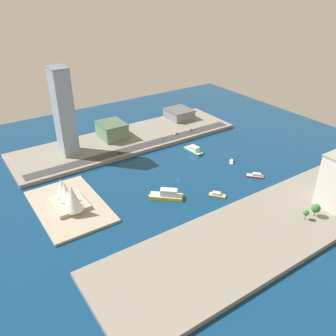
# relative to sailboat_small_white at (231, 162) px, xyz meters

# --- Properties ---
(ground_plane) EXTENTS (440.00, 440.00, 0.00)m
(ground_plane) POSITION_rel_sailboat_small_white_xyz_m (4.73, 58.73, -1.01)
(ground_plane) COLOR navy
(quay_west) EXTENTS (70.00, 240.00, 3.59)m
(quay_west) POSITION_rel_sailboat_small_white_xyz_m (-88.97, 58.73, 0.79)
(quay_west) COLOR gray
(quay_west) RESTS_ON ground_plane
(quay_east) EXTENTS (70.00, 240.00, 3.59)m
(quay_east) POSITION_rel_sailboat_small_white_xyz_m (98.43, 58.73, 0.79)
(quay_east) COLOR gray
(quay_east) RESTS_ON ground_plane
(peninsula_point) EXTENTS (77.03, 48.55, 2.00)m
(peninsula_point) POSITION_rel_sailboat_small_white_xyz_m (15.55, 153.72, -0.01)
(peninsula_point) COLOR #A89E89
(peninsula_point) RESTS_ON ground_plane
(road_strip) EXTENTS (12.38, 228.00, 0.15)m
(road_strip) POSITION_rel_sailboat_small_white_xyz_m (73.41, 58.73, 2.66)
(road_strip) COLOR #38383D
(road_strip) RESTS_ON quay_east
(sailboat_small_white) EXTENTS (8.11, 7.91, 11.48)m
(sailboat_small_white) POSITION_rel_sailboat_small_white_xyz_m (0.00, 0.00, 0.00)
(sailboat_small_white) COLOR white
(sailboat_small_white) RESTS_ON ground_plane
(ferry_yellow_fast) EXTENTS (23.89, 25.38, 8.22)m
(ferry_yellow_fast) POSITION_rel_sailboat_small_white_xyz_m (-15.85, 84.35, 2.01)
(ferry_yellow_fast) COLOR yellow
(ferry_yellow_fast) RESTS_ON ground_plane
(ferry_green_doubledeck) EXTENTS (24.26, 8.90, 6.84)m
(ferry_green_doubledeck) POSITION_rel_sailboat_small_white_xyz_m (38.49, 15.70, 1.44)
(ferry_green_doubledeck) COLOR #2D8C4C
(ferry_green_doubledeck) RESTS_ON ground_plane
(water_taxi_orange) EXTENTS (13.43, 12.14, 3.81)m
(water_taxi_orange) POSITION_rel_sailboat_small_white_xyz_m (-36.39, 49.38, 0.41)
(water_taxi_orange) COLOR orange
(water_taxi_orange) RESTS_ON ground_plane
(tugboat_red) EXTENTS (14.33, 13.60, 3.73)m
(tugboat_red) POSITION_rel_sailboat_small_white_xyz_m (-31.58, 0.69, 0.36)
(tugboat_red) COLOR red
(tugboat_red) RESTS_ON ground_plane
(terminal_long_green) EXTENTS (30.84, 26.24, 16.48)m
(terminal_long_green) POSITION_rel_sailboat_small_white_xyz_m (110.05, 70.37, 10.85)
(terminal_long_green) COLOR slate
(terminal_long_green) RESTS_ON quay_east
(warehouse_low_gray) EXTENTS (30.19, 28.18, 10.97)m
(warehouse_low_gray) POSITION_rel_sailboat_small_white_xyz_m (116.71, -22.13, 8.10)
(warehouse_low_gray) COLOR gray
(warehouse_low_gray) RESTS_ON quay_east
(tower_tall_glass) EXTENTS (21.06, 15.61, 83.05)m
(tower_tall_glass) POSITION_rel_sailboat_small_white_xyz_m (100.45, 121.71, 44.14)
(tower_tall_glass) COLOR #8C9EB2
(tower_tall_glass) RESTS_ON quay_east
(pickup_red) EXTENTS (1.97, 5.18, 1.61)m
(pickup_red) POSITION_rel_sailboat_small_white_xyz_m (70.25, 82.03, 3.53)
(pickup_red) COLOR black
(pickup_red) RESTS_ON road_strip
(taxi_yellow_cab) EXTENTS (2.08, 5.17, 1.52)m
(taxi_yellow_cab) POSITION_rel_sailboat_small_white_xyz_m (77.19, -10.04, 3.49)
(taxi_yellow_cab) COLOR black
(taxi_yellow_cab) RESTS_ON road_strip
(van_white) EXTENTS (1.86, 4.52, 1.61)m
(van_white) POSITION_rel_sailboat_small_white_xyz_m (77.45, 9.44, 3.52)
(van_white) COLOR black
(van_white) RESTS_ON road_strip
(traffic_light_waterfront) EXTENTS (0.36, 0.36, 6.50)m
(traffic_light_waterfront) POSITION_rel_sailboat_small_white_xyz_m (66.22, 33.63, 6.92)
(traffic_light_waterfront) COLOR black
(traffic_light_waterfront) RESTS_ON quay_east
(opera_landmark) EXTENTS (38.42, 24.48, 23.71)m
(opera_landmark) POSITION_rel_sailboat_small_white_xyz_m (14.42, 153.72, 10.11)
(opera_landmark) COLOR #BCAD93
(opera_landmark) RESTS_ON peninsula_point
(park_tree_cluster) EXTENTS (6.52, 14.41, 9.87)m
(park_tree_cluster) POSITION_rel_sailboat_small_white_xyz_m (-99.28, 13.54, 8.97)
(park_tree_cluster) COLOR brown
(park_tree_cluster) RESTS_ON quay_west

